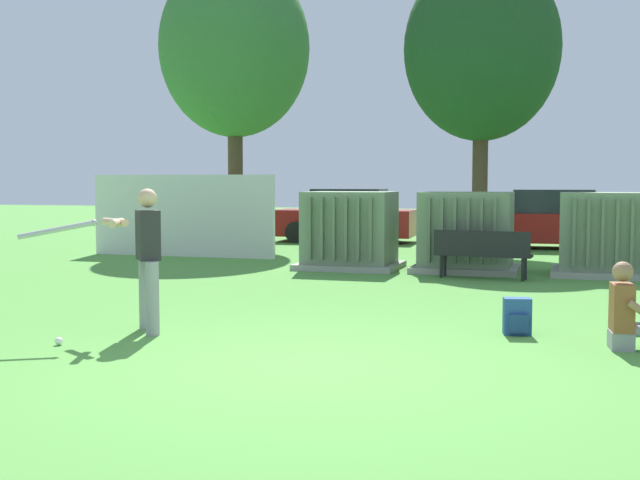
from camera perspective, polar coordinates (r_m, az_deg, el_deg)
name	(u,v)px	position (r m, az deg, el deg)	size (l,w,h in m)	color
ground_plane	(310,369)	(8.00, -0.71, -9.03)	(96.00, 96.00, 0.00)	#51933D
fence_panel	(182,216)	(20.10, -9.66, 1.70)	(4.80, 0.12, 2.00)	silver
transformer_west	(350,231)	(17.07, 2.11, 0.63)	(2.10, 1.70, 1.62)	#9E9B93
transformer_mid_west	(466,233)	(16.73, 10.25, 0.50)	(2.10, 1.70, 1.62)	#9E9B93
transformer_mid_east	(608,235)	(16.69, 19.62, 0.32)	(2.10, 1.70, 1.62)	#9E9B93
park_bench	(482,251)	(15.47, 11.34, -0.75)	(1.83, 0.58, 0.92)	black
batter	(143,252)	(9.97, -12.32, -0.84)	(1.40, 1.22, 1.74)	gray
sports_ball	(59,341)	(9.55, -17.91, -6.79)	(0.09, 0.09, 0.09)	white
seated_spectator	(631,315)	(9.43, 21.07, -4.96)	(0.75, 0.58, 0.96)	gray
backpack	(517,317)	(9.96, 13.71, -5.28)	(0.35, 0.31, 0.44)	#264C8C
tree_left	(235,48)	(23.93, -6.03, 13.26)	(4.31, 4.31, 8.23)	#4C3828
tree_center_left	(482,49)	(21.69, 11.31, 13.02)	(3.98, 3.98, 7.60)	#4C3828
parked_car_leftmost	(346,217)	(24.74, 1.84, 1.61)	(4.28, 2.07, 1.62)	maroon
parked_car_left_of_center	(548,221)	(23.17, 15.76, 1.30)	(4.28, 2.08, 1.62)	maroon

